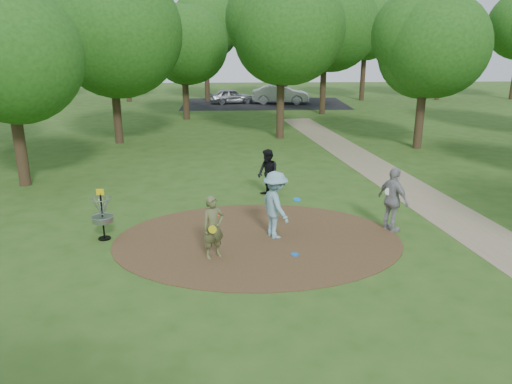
{
  "coord_description": "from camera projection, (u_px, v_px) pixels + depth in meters",
  "views": [
    {
      "loc": [
        -0.65,
        -13.44,
        5.75
      ],
      "look_at": [
        0.0,
        1.2,
        1.1
      ],
      "focal_mm": 35.0,
      "sensor_mm": 36.0,
      "label": 1
    }
  ],
  "objects": [
    {
      "name": "player_waiting_with_disc",
      "position": [
        393.0,
        200.0,
        14.98
      ],
      "size": [
        0.97,
        1.26,
        1.99
      ],
      "color": "#9B9A9D",
      "rests_on": "ground"
    },
    {
      "name": "disc_ground_cyan",
      "position": [
        216.0,
        228.0,
        15.38
      ],
      "size": [
        0.22,
        0.22,
        0.02
      ],
      "primitive_type": "cylinder",
      "color": "#1ACAD3",
      "rests_on": "dirt_clearing"
    },
    {
      "name": "footpath",
      "position": [
        448.0,
        213.0,
        16.74
      ],
      "size": [
        7.55,
        39.89,
        0.01
      ],
      "primitive_type": "cube",
      "rotation": [
        0.0,
        0.0,
        0.14
      ],
      "color": "#8C7A5B",
      "rests_on": "ground"
    },
    {
      "name": "dirt_clearing",
      "position": [
        258.0,
        240.0,
        14.56
      ],
      "size": [
        8.4,
        8.4,
        0.02
      ],
      "primitive_type": "cylinder",
      "color": "#47301C",
      "rests_on": "ground"
    },
    {
      "name": "disc_ground_blue",
      "position": [
        295.0,
        254.0,
        13.56
      ],
      "size": [
        0.22,
        0.22,
        0.02
      ],
      "primitive_type": "cylinder",
      "color": "blue",
      "rests_on": "dirt_clearing"
    },
    {
      "name": "car_right",
      "position": [
        281.0,
        94.0,
        42.99
      ],
      "size": [
        5.0,
        2.12,
        1.6
      ],
      "primitive_type": "imported",
      "rotation": [
        0.0,
        0.0,
        1.48
      ],
      "color": "#A2A4AA",
      "rests_on": "ground"
    },
    {
      "name": "disc_golf_basket",
      "position": [
        102.0,
        211.0,
        14.4
      ],
      "size": [
        0.63,
        0.63,
        1.54
      ],
      "color": "black",
      "rests_on": "ground"
    },
    {
      "name": "player_observer_with_disc",
      "position": [
        213.0,
        227.0,
        13.21
      ],
      "size": [
        0.75,
        0.68,
        1.73
      ],
      "color": "#5C6238",
      "rests_on": "ground"
    },
    {
      "name": "tree_ring",
      "position": [
        301.0,
        44.0,
        22.33
      ],
      "size": [
        37.52,
        46.08,
        9.47
      ],
      "color": "#332316",
      "rests_on": "ground"
    },
    {
      "name": "player_walking_with_disc",
      "position": [
        268.0,
        174.0,
        18.17
      ],
      "size": [
        0.99,
        1.08,
        1.79
      ],
      "color": "black",
      "rests_on": "ground"
    },
    {
      "name": "disc_ground_red",
      "position": [
        216.0,
        216.0,
        16.45
      ],
      "size": [
        0.22,
        0.22,
        0.02
      ],
      "primitive_type": "cylinder",
      "color": "red",
      "rests_on": "dirt_clearing"
    },
    {
      "name": "car_left",
      "position": [
        232.0,
        96.0,
        43.13
      ],
      "size": [
        3.97,
        2.33,
        1.27
      ],
      "primitive_type": "imported",
      "rotation": [
        0.0,
        0.0,
        1.81
      ],
      "color": "#A3A5AA",
      "rests_on": "ground"
    },
    {
      "name": "parking_lot",
      "position": [
        264.0,
        104.0,
        43.22
      ],
      "size": [
        14.0,
        8.0,
        0.01
      ],
      "primitive_type": "cube",
      "color": "black",
      "rests_on": "ground"
    },
    {
      "name": "ground",
      "position": [
        258.0,
        240.0,
        14.57
      ],
      "size": [
        100.0,
        100.0,
        0.0
      ],
      "primitive_type": "plane",
      "color": "#2D5119",
      "rests_on": "ground"
    },
    {
      "name": "player_throwing_with_disc",
      "position": [
        275.0,
        205.0,
        14.5
      ],
      "size": [
        1.35,
        1.48,
        2.01
      ],
      "color": "#80B0BF",
      "rests_on": "ground"
    }
  ]
}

